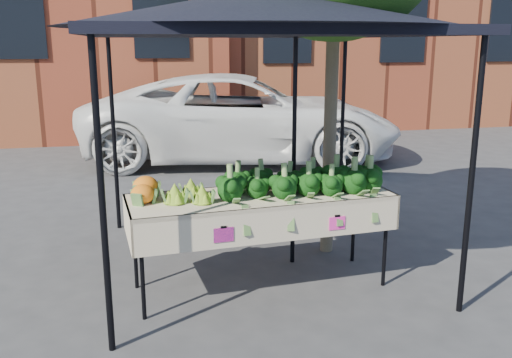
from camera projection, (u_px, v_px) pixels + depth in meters
name	position (u px, v px, depth m)	size (l,w,h in m)	color
ground	(269.00, 285.00, 5.31)	(90.00, 90.00, 0.00)	#333336
table	(261.00, 242.00, 5.16)	(2.46, 1.00, 0.90)	beige
canopy	(258.00, 133.00, 5.54)	(3.16, 3.16, 2.74)	black
broccoli_heap	(301.00, 177.00, 5.13)	(1.62, 0.59, 0.29)	black
romanesco_cluster	(187.00, 187.00, 4.88)	(0.45, 0.49, 0.22)	#99AF30
cauliflower_pair	(144.00, 189.00, 4.88)	(0.25, 0.45, 0.20)	orange
vehicle	(241.00, 0.00, 10.20)	(2.76, 1.67, 5.99)	white
street_tree	(332.00, 70.00, 5.72)	(2.00, 2.00, 3.95)	#1E4C14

